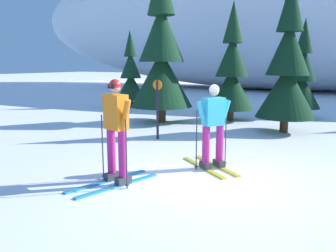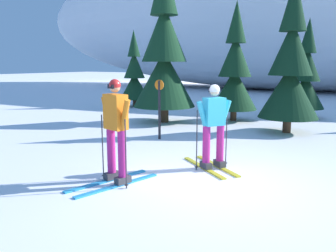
{
  "view_description": "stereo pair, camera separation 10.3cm",
  "coord_description": "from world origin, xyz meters",
  "px_view_note": "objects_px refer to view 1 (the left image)",
  "views": [
    {
      "loc": [
        2.14,
        -5.56,
        2.1
      ],
      "look_at": [
        -0.98,
        -0.07,
        0.95
      ],
      "focal_mm": 37.06,
      "sensor_mm": 36.0,
      "label": 1
    },
    {
      "loc": [
        2.23,
        -5.51,
        2.1
      ],
      "look_at": [
        -0.98,
        -0.07,
        0.95
      ],
      "focal_mm": 37.06,
      "sensor_mm": 36.0,
      "label": 2
    }
  ],
  "objects_px": {
    "pine_tree_left": "(161,55)",
    "pine_tree_center_left": "(232,72)",
    "pine_tree_center_right": "(302,77)",
    "pine_tree_far_left": "(131,75)",
    "skier_cyan_jacket": "(213,125)",
    "skier_orange_jacket": "(116,129)",
    "pine_tree_right": "(287,69)",
    "trail_marker_post": "(158,106)"
  },
  "relations": [
    {
      "from": "pine_tree_left",
      "to": "pine_tree_center_left",
      "type": "bearing_deg",
      "value": 37.56
    },
    {
      "from": "pine_tree_center_left",
      "to": "pine_tree_center_right",
      "type": "height_order",
      "value": "pine_tree_center_left"
    },
    {
      "from": "pine_tree_far_left",
      "to": "skier_cyan_jacket",
      "type": "bearing_deg",
      "value": -45.49
    },
    {
      "from": "skier_orange_jacket",
      "to": "pine_tree_right",
      "type": "bearing_deg",
      "value": 75.52
    },
    {
      "from": "pine_tree_left",
      "to": "pine_tree_center_right",
      "type": "height_order",
      "value": "pine_tree_left"
    },
    {
      "from": "pine_tree_far_left",
      "to": "pine_tree_center_right",
      "type": "distance_m",
      "value": 7.8
    },
    {
      "from": "skier_cyan_jacket",
      "to": "pine_tree_center_right",
      "type": "relative_size",
      "value": 0.45
    },
    {
      "from": "skier_cyan_jacket",
      "to": "pine_tree_left",
      "type": "relative_size",
      "value": 0.3
    },
    {
      "from": "skier_cyan_jacket",
      "to": "pine_tree_center_right",
      "type": "height_order",
      "value": "pine_tree_center_right"
    },
    {
      "from": "pine_tree_center_left",
      "to": "trail_marker_post",
      "type": "distance_m",
      "value": 4.22
    },
    {
      "from": "pine_tree_left",
      "to": "skier_cyan_jacket",
      "type": "bearing_deg",
      "value": -48.99
    },
    {
      "from": "pine_tree_center_right",
      "to": "pine_tree_right",
      "type": "distance_m",
      "value": 3.34
    },
    {
      "from": "skier_cyan_jacket",
      "to": "trail_marker_post",
      "type": "relative_size",
      "value": 1.03
    },
    {
      "from": "skier_cyan_jacket",
      "to": "pine_tree_right",
      "type": "distance_m",
      "value": 4.73
    },
    {
      "from": "skier_cyan_jacket",
      "to": "pine_tree_center_left",
      "type": "bearing_deg",
      "value": 106.23
    },
    {
      "from": "pine_tree_far_left",
      "to": "pine_tree_center_right",
      "type": "relative_size",
      "value": 0.97
    },
    {
      "from": "trail_marker_post",
      "to": "pine_tree_left",
      "type": "bearing_deg",
      "value": 118.49
    },
    {
      "from": "skier_orange_jacket",
      "to": "pine_tree_left",
      "type": "xyz_separation_m",
      "value": [
        -2.62,
        5.96,
        1.41
      ]
    },
    {
      "from": "skier_cyan_jacket",
      "to": "pine_tree_left",
      "type": "bearing_deg",
      "value": 131.01
    },
    {
      "from": "pine_tree_far_left",
      "to": "pine_tree_left",
      "type": "height_order",
      "value": "pine_tree_left"
    },
    {
      "from": "pine_tree_center_left",
      "to": "pine_tree_right",
      "type": "relative_size",
      "value": 0.93
    },
    {
      "from": "pine_tree_center_left",
      "to": "pine_tree_center_right",
      "type": "xyz_separation_m",
      "value": [
        2.12,
        2.02,
        -0.21
      ]
    },
    {
      "from": "skier_cyan_jacket",
      "to": "pine_tree_right",
      "type": "xyz_separation_m",
      "value": [
        0.48,
        4.59,
        1.05
      ]
    },
    {
      "from": "pine_tree_left",
      "to": "pine_tree_center_right",
      "type": "bearing_deg",
      "value": 40.79
    },
    {
      "from": "skier_cyan_jacket",
      "to": "pine_tree_center_left",
      "type": "height_order",
      "value": "pine_tree_center_left"
    },
    {
      "from": "pine_tree_center_right",
      "to": "pine_tree_left",
      "type": "bearing_deg",
      "value": -139.21
    },
    {
      "from": "skier_cyan_jacket",
      "to": "pine_tree_left",
      "type": "distance_m",
      "value": 5.91
    },
    {
      "from": "skier_cyan_jacket",
      "to": "pine_tree_far_left",
      "type": "xyz_separation_m",
      "value": [
        -7.39,
        7.52,
        0.65
      ]
    },
    {
      "from": "pine_tree_far_left",
      "to": "skier_orange_jacket",
      "type": "bearing_deg",
      "value": -55.67
    },
    {
      "from": "pine_tree_far_left",
      "to": "pine_tree_center_left",
      "type": "distance_m",
      "value": 5.91
    },
    {
      "from": "pine_tree_center_right",
      "to": "pine_tree_center_left",
      "type": "bearing_deg",
      "value": -136.37
    },
    {
      "from": "pine_tree_center_left",
      "to": "pine_tree_center_right",
      "type": "distance_m",
      "value": 2.93
    },
    {
      "from": "pine_tree_right",
      "to": "trail_marker_post",
      "type": "height_order",
      "value": "pine_tree_right"
    },
    {
      "from": "skier_orange_jacket",
      "to": "pine_tree_left",
      "type": "bearing_deg",
      "value": 113.74
    },
    {
      "from": "pine_tree_left",
      "to": "pine_tree_right",
      "type": "distance_m",
      "value": 4.26
    },
    {
      "from": "pine_tree_center_left",
      "to": "pine_tree_right",
      "type": "bearing_deg",
      "value": -30.66
    },
    {
      "from": "pine_tree_right",
      "to": "pine_tree_far_left",
      "type": "bearing_deg",
      "value": 159.57
    },
    {
      "from": "pine_tree_left",
      "to": "trail_marker_post",
      "type": "distance_m",
      "value": 3.2
    },
    {
      "from": "skier_orange_jacket",
      "to": "pine_tree_center_left",
      "type": "distance_m",
      "value": 7.6
    },
    {
      "from": "pine_tree_left",
      "to": "pine_tree_center_left",
      "type": "distance_m",
      "value": 2.64
    },
    {
      "from": "pine_tree_center_left",
      "to": "trail_marker_post",
      "type": "relative_size",
      "value": 2.6
    },
    {
      "from": "pine_tree_far_left",
      "to": "trail_marker_post",
      "type": "xyz_separation_m",
      "value": [
        4.99,
        -5.7,
        -0.61
      ]
    }
  ]
}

